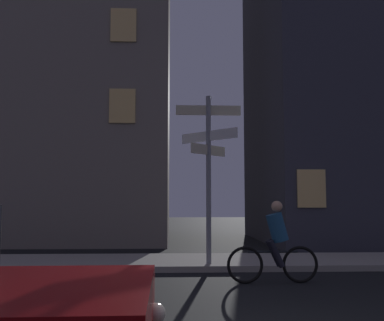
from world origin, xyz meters
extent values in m
cube|color=gray|center=(0.00, 6.66, 0.07)|extent=(40.00, 2.56, 0.14)
cylinder|color=gray|center=(-0.15, 5.86, 2.15)|extent=(0.12, 0.12, 4.02)
cube|color=beige|center=(-0.15, 5.86, 3.81)|extent=(1.58, 0.03, 0.24)
cube|color=white|center=(-0.15, 5.86, 3.18)|extent=(1.25, 1.25, 0.24)
cube|color=beige|center=(-0.15, 5.86, 2.83)|extent=(0.90, 0.90, 0.24)
sphere|color=#F9EFCC|center=(-1.16, -1.13, 0.70)|extent=(0.16, 0.16, 0.16)
torus|color=black|center=(0.40, 3.98, 0.36)|extent=(0.72, 0.08, 0.72)
torus|color=black|center=(1.50, 4.01, 0.36)|extent=(0.72, 0.08, 0.72)
cylinder|color=black|center=(0.95, 4.00, 0.61)|extent=(1.00, 0.07, 0.04)
cylinder|color=navy|center=(1.05, 4.00, 1.08)|extent=(0.46, 0.33, 0.61)
sphere|color=tan|center=(1.05, 4.00, 1.50)|extent=(0.22, 0.22, 0.22)
cylinder|color=black|center=(1.01, 3.91, 0.58)|extent=(0.34, 0.13, 0.55)
cylinder|color=black|center=(1.00, 4.09, 0.58)|extent=(0.34, 0.13, 0.55)
cube|color=slate|center=(-5.92, 15.00, 7.27)|extent=(9.48, 8.93, 14.55)
cube|color=#F2C672|center=(-2.76, 10.51, 4.89)|extent=(0.90, 0.06, 1.20)
cube|color=#F2C672|center=(-2.76, 10.51, 7.77)|extent=(0.90, 0.06, 1.20)
cube|color=#383842|center=(6.68, 13.06, 8.13)|extent=(8.32, 7.91, 16.27)
cube|color=#F2C672|center=(3.36, 9.08, 2.00)|extent=(0.90, 0.06, 1.20)
camera|label=1|loc=(-1.04, -4.89, 1.61)|focal=42.08mm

